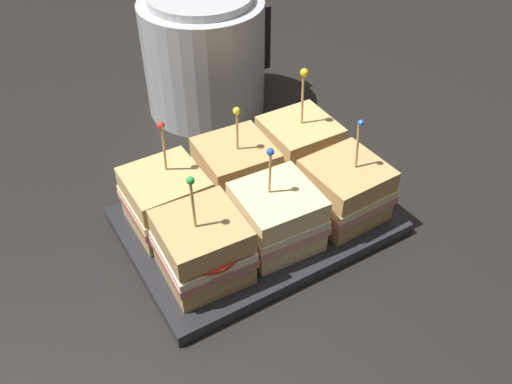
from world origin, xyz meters
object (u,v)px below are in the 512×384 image
serving_platter (256,221)px  sandwich_front_left (203,248)px  sandwich_back_left (166,200)px  sandwich_back_center (238,171)px  kettle_steel (204,55)px  sandwich_front_center (278,217)px  sandwich_back_right (299,148)px  sandwich_front_right (345,190)px

serving_platter → sandwich_front_left: 0.12m
sandwich_back_left → sandwich_back_center: (0.10, 0.00, 0.00)m
serving_platter → kettle_steel: size_ratio=1.52×
serving_platter → sandwich_front_center: (0.00, -0.05, 0.05)m
sandwich_front_left → sandwich_back_left: 0.10m
sandwich_front_center → kettle_steel: 0.36m
sandwich_back_center → sandwich_back_right: sandwich_back_right is taller
sandwich_front_left → sandwich_back_right: sandwich_back_right is taller
sandwich_back_left → serving_platter: bearing=-25.8°
sandwich_front_center → sandwich_front_right: sandwich_front_right is taller
sandwich_back_center → sandwich_back_right: bearing=0.3°
sandwich_front_center → sandwich_back_right: sandwich_back_right is taller
serving_platter → sandwich_front_left: sandwich_front_left is taller
sandwich_front_left → sandwich_front_right: (0.20, -0.00, -0.00)m
sandwich_front_left → sandwich_front_center: (0.10, 0.00, -0.00)m
sandwich_front_right → sandwich_back_right: size_ratio=0.89×
sandwich_front_center → sandwich_back_left: bearing=136.6°
kettle_steel → sandwich_back_left: bearing=-126.2°
serving_platter → sandwich_front_right: sandwich_front_right is taller
sandwich_front_center → sandwich_back_right: bearing=45.1°
sandwich_back_center → sandwich_front_right: bearing=-46.1°
sandwich_front_right → sandwich_back_center: sandwich_front_right is taller
sandwich_back_left → sandwich_back_right: 0.20m
serving_platter → sandwich_front_right: 0.12m
sandwich_front_right → kettle_steel: bearing=93.1°
sandwich_front_left → sandwich_back_left: size_ratio=1.01×
sandwich_back_left → kettle_steel: 0.31m
sandwich_front_center → sandwich_back_center: sandwich_back_center is taller
sandwich_front_right → sandwich_back_right: sandwich_back_right is taller
serving_platter → sandwich_back_right: 0.12m
sandwich_front_center → sandwich_front_right: 0.10m
sandwich_back_left → sandwich_front_right: bearing=-26.5°
sandwich_front_left → kettle_steel: (0.18, 0.35, 0.04)m
sandwich_front_left → sandwich_back_right: bearing=26.6°
sandwich_front_right → sandwich_back_left: 0.23m
sandwich_front_left → sandwich_back_center: (0.10, 0.10, -0.00)m
sandwich_back_center → kettle_steel: size_ratio=0.65×
sandwich_front_center → sandwich_back_center: size_ratio=0.98×
serving_platter → sandwich_front_right: size_ratio=2.31×
sandwich_front_left → kettle_steel: size_ratio=0.68×
sandwich_front_left → sandwich_back_right: 0.23m
sandwich_front_center → sandwich_front_right: size_ratio=0.97×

